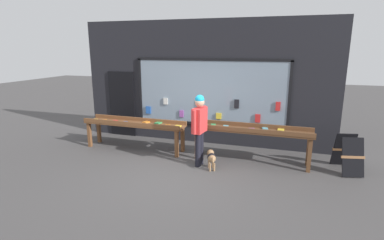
{
  "coord_description": "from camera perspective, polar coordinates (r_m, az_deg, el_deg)",
  "views": [
    {
      "loc": [
        2.42,
        -6.19,
        2.84
      ],
      "look_at": [
        0.14,
        0.9,
        1.04
      ],
      "focal_mm": 28.0,
      "sensor_mm": 36.0,
      "label": 1
    }
  ],
  "objects": [
    {
      "name": "ground_plane",
      "position": [
        7.22,
        -3.28,
        -9.56
      ],
      "size": [
        40.0,
        40.0,
        0.0
      ],
      "primitive_type": "plane",
      "color": "#474444"
    },
    {
      "name": "display_table_right",
      "position": [
        7.62,
        11.32,
        -2.39
      ],
      "size": [
        2.94,
        0.62,
        0.95
      ],
      "color": "brown",
      "rests_on": "ground_plane"
    },
    {
      "name": "small_dog",
      "position": [
        7.22,
        3.72,
        -7.08
      ],
      "size": [
        0.33,
        0.53,
        0.42
      ],
      "rotation": [
        0.0,
        0.0,
        1.96
      ],
      "color": "#99724C",
      "rests_on": "ground_plane"
    },
    {
      "name": "person_browsing",
      "position": [
        7.2,
        1.44,
        -0.83
      ],
      "size": [
        0.28,
        0.68,
        1.76
      ],
      "rotation": [
        0.0,
        0.0,
        1.45
      ],
      "color": "black",
      "rests_on": "ground_plane"
    },
    {
      "name": "shopfront_facade",
      "position": [
        8.98,
        1.97,
        6.92
      ],
      "size": [
        7.64,
        0.29,
        3.64
      ],
      "color": "black",
      "rests_on": "ground_plane"
    },
    {
      "name": "display_table_left",
      "position": [
        8.62,
        -10.9,
        -1.0
      ],
      "size": [
        2.94,
        0.64,
        0.87
      ],
      "color": "brown",
      "rests_on": "ground_plane"
    },
    {
      "name": "sandwich_board_sign",
      "position": [
        7.9,
        27.57,
        -5.62
      ],
      "size": [
        0.64,
        0.9,
        0.86
      ],
      "rotation": [
        0.0,
        0.0,
        0.22
      ],
      "color": "black",
      "rests_on": "ground_plane"
    }
  ]
}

